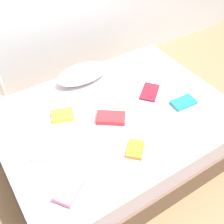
% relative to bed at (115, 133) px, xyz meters
% --- Properties ---
extents(ground_plane, '(8.00, 8.00, 0.00)m').
position_rel_bed_xyz_m(ground_plane, '(0.00, 0.00, -0.25)').
color(ground_plane, '#93704C').
extents(bed, '(2.00, 1.50, 0.50)m').
position_rel_bed_xyz_m(bed, '(0.00, 0.00, 0.00)').
color(bed, brown).
rests_on(bed, ground).
extents(pillow, '(0.52, 0.26, 0.16)m').
position_rel_bed_xyz_m(pillow, '(-0.01, 0.57, 0.33)').
color(pillow, white).
rests_on(pillow, bed).
extents(textbook_red, '(0.28, 0.26, 0.04)m').
position_rel_bed_xyz_m(textbook_red, '(-0.07, -0.04, 0.27)').
color(textbook_red, red).
rests_on(textbook_red, bed).
extents(textbook_maroon, '(0.28, 0.27, 0.02)m').
position_rel_bed_xyz_m(textbook_maroon, '(0.42, 0.06, 0.26)').
color(textbook_maroon, maroon).
rests_on(textbook_maroon, bed).
extents(textbook_yellow, '(0.22, 0.20, 0.03)m').
position_rel_bed_xyz_m(textbook_yellow, '(-0.40, 0.21, 0.27)').
color(textbook_yellow, yellow).
rests_on(textbook_yellow, bed).
extents(textbook_white, '(0.27, 0.25, 0.03)m').
position_rel_bed_xyz_m(textbook_white, '(-0.65, -0.11, 0.27)').
color(textbook_white, white).
rests_on(textbook_white, bed).
extents(textbook_teal, '(0.23, 0.14, 0.03)m').
position_rel_bed_xyz_m(textbook_teal, '(0.58, -0.22, 0.27)').
color(textbook_teal, teal).
rests_on(textbook_teal, bed).
extents(textbook_orange, '(0.21, 0.21, 0.03)m').
position_rel_bed_xyz_m(textbook_orange, '(-0.09, -0.42, 0.27)').
color(textbook_orange, orange).
rests_on(textbook_orange, bed).
extents(textbook_pink, '(0.25, 0.24, 0.04)m').
position_rel_bed_xyz_m(textbook_pink, '(-0.67, -0.46, 0.27)').
color(textbook_pink, pink).
rests_on(textbook_pink, bed).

